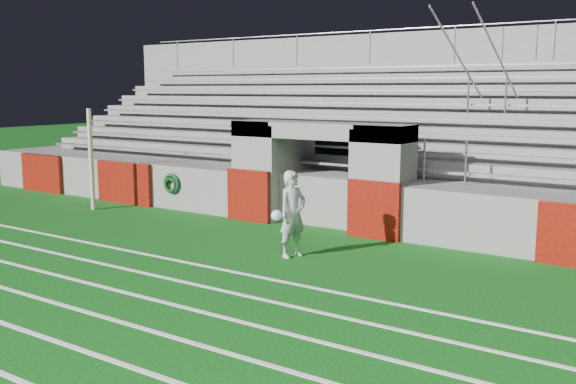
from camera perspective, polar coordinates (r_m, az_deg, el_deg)
The scene contains 6 objects.
ground at distance 13.50m, azimuth -4.99°, elevation -5.55°, with size 90.00×90.00×0.00m, color #0C4A10.
field_post at distance 19.02m, azimuth -17.10°, elevation 2.77°, with size 0.13×0.13×2.87m, color beige.
field_markings at distance 10.28m, azimuth -23.06°, elevation -11.01°, with size 28.00×8.09×0.01m.
stadium_structure at distance 19.99m, azimuth 9.43°, elevation 3.50°, with size 26.00×8.48×5.42m.
goalkeeper_with_ball at distance 13.09m, azimuth 0.39°, elevation -1.98°, with size 0.63×0.74×1.78m.
hose_coil at distance 18.47m, azimuth -10.34°, elevation 0.70°, with size 0.60×0.15×0.60m.
Camera 1 is at (8.21, -10.15, 3.42)m, focal length 40.00 mm.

